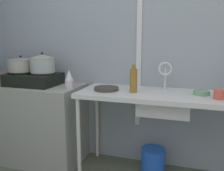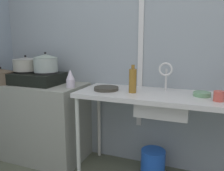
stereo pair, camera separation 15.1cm
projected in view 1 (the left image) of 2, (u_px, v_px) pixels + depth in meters
The scene contains 15 objects.
wall_back at pixel (159, 31), 2.20m from camera, with size 4.44×0.10×2.73m, color #8B979B.
wall_metal_strip at pixel (140, 17), 2.18m from camera, with size 0.05×0.01×2.18m, color silver.
counter_concrete at pixel (36, 122), 2.44m from camera, with size 1.00×0.54×0.82m, color gray.
counter_sink at pixel (176, 101), 1.96m from camera, with size 1.73×0.54×0.82m.
stove at pixel (33, 79), 2.35m from camera, with size 0.54×0.39×0.14m.
pot_on_left_burner at pixel (21, 65), 2.36m from camera, with size 0.27×0.27×0.17m.
pot_on_right_burner at pixel (43, 63), 2.29m from camera, with size 0.25×0.25×0.21m.
percolator at pixel (69, 79), 2.17m from camera, with size 0.08×0.08×0.18m.
sink_basin at pixel (164, 104), 1.97m from camera, with size 0.43×0.32×0.17m, color silver.
faucet at pixel (165, 71), 2.06m from camera, with size 0.12×0.07×0.26m.
frying_pan at pixel (106, 89), 2.10m from camera, with size 0.23×0.23×0.03m, color #36342B.
cup_by_rack at pixel (219, 94), 1.76m from camera, with size 0.08×0.08×0.08m, color #C85043.
small_bowl_on_drainboard at pixel (201, 93), 1.92m from camera, with size 0.14×0.14×0.04m, color #699A6D.
bottle_by_sink at pixel (133, 80), 1.99m from camera, with size 0.07×0.07×0.25m.
bucket_on_floor at pixel (153, 162), 2.18m from camera, with size 0.23×0.23×0.26m, color blue.
Camera 1 is at (0.23, -0.56, 1.27)m, focal length 36.33 mm.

